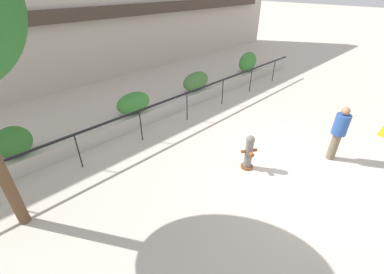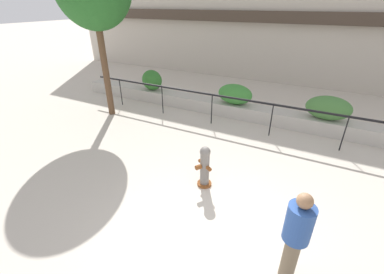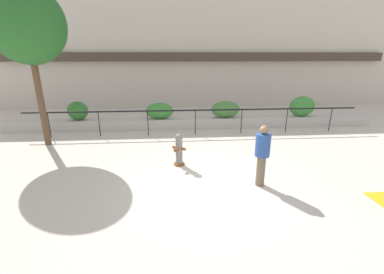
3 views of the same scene
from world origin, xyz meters
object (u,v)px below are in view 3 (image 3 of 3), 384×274
(street_tree, at_px, (27,25))
(fire_hydrant, at_px, (179,149))
(hedge_bush_0, at_px, (78,111))
(hedge_bush_3, at_px, (302,106))
(hedge_bush_2, at_px, (225,109))
(pedestrian, at_px, (262,152))
(hedge_bush_1, at_px, (160,111))

(street_tree, bearing_deg, fire_hydrant, -24.80)
(hedge_bush_0, relative_size, street_tree, 0.16)
(hedge_bush_3, height_order, fire_hydrant, hedge_bush_3)
(hedge_bush_0, bearing_deg, street_tree, -105.37)
(hedge_bush_0, distance_m, fire_hydrant, 6.54)
(hedge_bush_2, relative_size, pedestrian, 0.83)
(hedge_bush_3, bearing_deg, fire_hydrant, -144.58)
(hedge_bush_0, bearing_deg, pedestrian, -41.27)
(hedge_bush_1, xyz_separation_m, hedge_bush_2, (3.26, 0.00, 0.02))
(hedge_bush_2, relative_size, hedge_bush_3, 1.09)
(hedge_bush_1, height_order, hedge_bush_2, hedge_bush_2)
(hedge_bush_0, bearing_deg, hedge_bush_3, 0.00)
(hedge_bush_1, bearing_deg, hedge_bush_2, 0.00)
(hedge_bush_3, relative_size, street_tree, 0.22)
(hedge_bush_2, xyz_separation_m, street_tree, (-7.72, -2.09, 3.58))
(hedge_bush_1, relative_size, fire_hydrant, 1.24)
(street_tree, distance_m, pedestrian, 9.19)
(hedge_bush_2, distance_m, hedge_bush_3, 3.93)
(hedge_bush_0, height_order, hedge_bush_3, hedge_bush_3)
(hedge_bush_3, bearing_deg, pedestrian, -124.31)
(fire_hydrant, distance_m, pedestrian, 2.74)
(hedge_bush_0, distance_m, hedge_bush_1, 3.88)
(hedge_bush_2, bearing_deg, fire_hydrant, -118.29)
(hedge_bush_1, height_order, pedestrian, pedestrian)
(hedge_bush_1, bearing_deg, hedge_bush_0, 180.00)
(hedge_bush_2, bearing_deg, hedge_bush_1, 180.00)
(hedge_bush_1, distance_m, pedestrian, 6.80)
(hedge_bush_0, distance_m, hedge_bush_3, 11.07)
(hedge_bush_0, bearing_deg, fire_hydrant, -43.89)
(hedge_bush_0, height_order, hedge_bush_1, hedge_bush_0)
(hedge_bush_2, height_order, fire_hydrant, hedge_bush_2)
(hedge_bush_1, relative_size, street_tree, 0.23)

